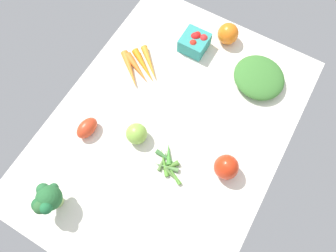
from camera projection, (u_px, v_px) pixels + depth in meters
The scene contains 10 objects.
tablecloth at pixel (168, 129), 107.68cm from camera, with size 104.00×76.00×2.00cm, color silver.
okra_pile at pixel (168, 164), 101.23cm from camera, with size 11.13×13.61×1.94cm.
carrot_bunch at pixel (140, 67), 114.15cm from camera, with size 18.74×18.40×2.92cm.
bell_pepper_orange at pixel (228, 34), 116.51cm from camera, with size 7.81×7.81×8.05cm, color orange.
berry_basket at pixel (195, 42), 115.89cm from camera, with size 9.57×9.57×7.03cm.
heirloom_tomato_green at pixel (137, 134), 102.20cm from camera, with size 7.12×7.12×7.12cm, color #88B944.
broccoli_head at pixel (47, 199), 90.31cm from camera, with size 9.63×8.53×11.59cm.
roma_tomato at pixel (87, 128), 103.95cm from camera, with size 8.25×5.27×5.27cm, color red.
bell_pepper_red at pixel (226, 167), 96.96cm from camera, with size 7.77×7.77×9.25cm, color red.
leafy_greens_clump at pixel (259, 77), 111.04cm from camera, with size 17.72×18.66×5.47cm, color #3C7830.
Camera 1 is at (33.59, 19.37, 101.46)cm, focal length 33.23 mm.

